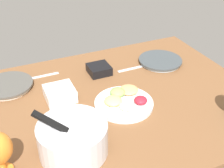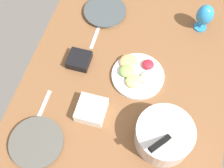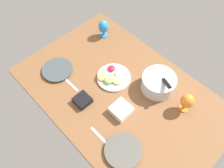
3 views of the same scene
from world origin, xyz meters
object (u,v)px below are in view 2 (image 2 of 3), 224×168
object	(u,v)px
fruit_platter	(137,74)
square_bowl_white	(91,110)
square_bowl_black	(79,60)
mixing_bowl	(164,135)
hurricane_glass_blue	(205,16)
dinner_plate_left	(105,12)
dinner_plate_right	(37,143)

from	to	relation	value
fruit_platter	square_bowl_white	bearing A→B (deg)	-32.17
square_bowl_black	square_bowl_white	size ratio (longest dim) A/B	0.84
mixing_bowl	fruit_platter	distance (cm)	36.19
fruit_platter	hurricane_glass_blue	xyz separation A→B (cm)	(-40.67, 27.75, 8.25)
square_bowl_white	square_bowl_black	bearing A→B (deg)	-150.11
dinner_plate_left	hurricane_glass_blue	distance (cm)	56.08
dinner_plate_left	mixing_bowl	distance (cm)	81.79
hurricane_glass_blue	square_bowl_black	distance (cm)	71.86
dinner_plate_right	square_bowl_black	size ratio (longest dim) A/B	2.19
square_bowl_white	mixing_bowl	bearing A→B (deg)	82.80
fruit_platter	square_bowl_white	world-z (taller)	square_bowl_white
hurricane_glass_blue	dinner_plate_right	bearing A→B (deg)	-35.83
dinner_plate_right	mixing_bowl	bearing A→B (deg)	107.24
dinner_plate_left	dinner_plate_right	world-z (taller)	dinner_plate_right
fruit_platter	mixing_bowl	bearing A→B (deg)	32.44
fruit_platter	dinner_plate_right	bearing A→B (deg)	-37.10
dinner_plate_right	square_bowl_black	distance (cm)	47.64
square_bowl_black	fruit_platter	bearing A→B (deg)	89.88
dinner_plate_right	square_bowl_white	xyz separation A→B (cm)	(-21.55, 19.58, 1.88)
dinner_plate_left	fruit_platter	xyz separation A→B (cm)	(36.66, 27.49, 0.52)
hurricane_glass_blue	square_bowl_white	size ratio (longest dim) A/B	1.24
dinner_plate_left	hurricane_glass_blue	world-z (taller)	hurricane_glass_blue
fruit_platter	square_bowl_black	size ratio (longest dim) A/B	2.37
hurricane_glass_blue	square_bowl_white	xyz separation A→B (cm)	(66.44, -43.96, -6.82)
dinner_plate_left	mixing_bowl	bearing A→B (deg)	34.92
square_bowl_black	square_bowl_white	xyz separation A→B (cm)	(25.84, 14.85, 0.69)
dinner_plate_right	square_bowl_black	bearing A→B (deg)	174.30
fruit_platter	square_bowl_black	xyz separation A→B (cm)	(-0.06, -31.06, 0.74)
dinner_plate_left	fruit_platter	bearing A→B (deg)	36.87
square_bowl_black	mixing_bowl	bearing A→B (deg)	58.92
dinner_plate_left	square_bowl_white	bearing A→B (deg)	10.24
mixing_bowl	dinner_plate_left	bearing A→B (deg)	-145.08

